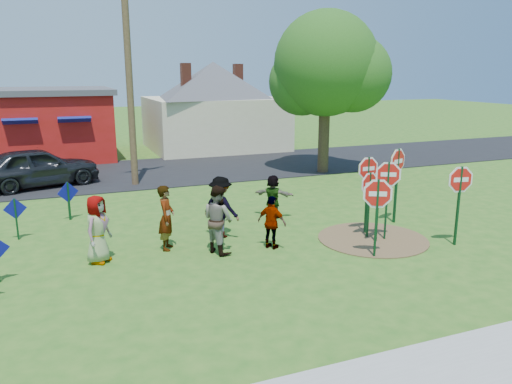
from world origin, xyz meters
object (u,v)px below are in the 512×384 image
person_a (98,229)px  utility_pole (129,70)px  stop_sign_b (368,176)px  stop_sign_c (388,183)px  stop_sign_d (397,167)px  person_b (166,218)px  suv (38,167)px  stop_sign_a (377,201)px  leafy_tree (328,69)px

person_a → utility_pole: 9.93m
stop_sign_b → stop_sign_c: stop_sign_b is taller
stop_sign_d → person_b: bearing=155.6°
person_a → person_b: bearing=-43.2°
person_a → suv: (-1.65, 9.89, -0.01)m
suv → utility_pole: size_ratio=0.53×
suv → stop_sign_a: bearing=-161.6°
stop_sign_b → utility_pole: bearing=118.4°
stop_sign_b → person_b: (-5.88, 0.87, -0.89)m
utility_pole → suv: bearing=164.6°
stop_sign_a → stop_sign_b: bearing=89.2°
stop_sign_a → stop_sign_c: (1.10, 1.08, 0.16)m
stop_sign_b → person_a: 7.80m
stop_sign_a → utility_pole: 12.51m
stop_sign_c → utility_pole: 12.00m
person_a → person_b: (1.84, 0.32, 0.02)m
utility_pole → stop_sign_c: bearing=-60.5°
leafy_tree → stop_sign_b: bearing=-112.1°
stop_sign_d → suv: stop_sign_d is taller
stop_sign_b → stop_sign_a: bearing=-118.7°
stop_sign_a → person_a: bearing=-173.0°
stop_sign_b → person_b: 6.01m
stop_sign_c → leafy_tree: leafy_tree is taller
stop_sign_c → stop_sign_d: size_ratio=0.95×
person_b → suv: bearing=43.0°
utility_pole → leafy_tree: utility_pole is taller
stop_sign_c → suv: (-9.57, 11.14, -0.83)m
stop_sign_c → person_a: 8.07m
person_a → utility_pole: bearing=22.8°
stop_sign_d → person_b: 7.47m
stop_sign_d → person_a: stop_sign_d is taller
utility_pole → leafy_tree: 9.09m
stop_sign_d → suv: (-10.90, 9.82, -0.96)m
stop_sign_b → utility_pole: utility_pole is taller
suv → utility_pole: 5.65m
person_b → utility_pole: 9.38m
stop_sign_c → person_b: size_ratio=1.35×
stop_sign_a → stop_sign_d: 3.43m
stop_sign_c → suv: 14.72m
person_a → utility_pole: utility_pole is taller
stop_sign_d → suv: 14.70m
stop_sign_b → suv: (-9.37, 10.44, -0.92)m
stop_sign_b → stop_sign_d: stop_sign_d is taller
stop_sign_d → suv: bearing=115.5°
person_a → suv: 10.02m
stop_sign_d → utility_pole: utility_pole is taller
stop_sign_c → stop_sign_d: (1.32, 1.32, 0.13)m
stop_sign_a → person_a: 7.24m
stop_sign_c → leafy_tree: 10.57m
stop_sign_b → suv: stop_sign_b is taller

